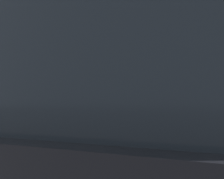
# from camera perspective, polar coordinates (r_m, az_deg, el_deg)

# --- Properties ---
(parking_meter) EXTENTS (0.17, 0.18, 1.43)m
(parking_meter) POSITION_cam_1_polar(r_m,az_deg,el_deg) (3.68, 3.86, -3.03)
(parking_meter) COLOR slate
(parking_meter) RESTS_ON sidewalk_curb
(pedestrian_at_meter) EXTENTS (0.72, 0.47, 1.78)m
(pedestrian_at_meter) POSITION_cam_1_polar(r_m,az_deg,el_deg) (4.05, -1.47, -2.97)
(pedestrian_at_meter) COLOR black
(pedestrian_at_meter) RESTS_ON sidewalk_curb
(parked_sedan_black) EXTENTS (4.63, 1.89, 1.76)m
(parked_sedan_black) POSITION_cam_1_polar(r_m,az_deg,el_deg) (1.86, -6.56, -12.50)
(parked_sedan_black) COLOR black
(parked_sedan_black) RESTS_ON ground
(background_railing) EXTENTS (24.06, 0.06, 1.10)m
(background_railing) POSITION_cam_1_polar(r_m,az_deg,el_deg) (5.74, 17.39, -4.95)
(background_railing) COLOR gray
(background_railing) RESTS_ON sidewalk_curb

